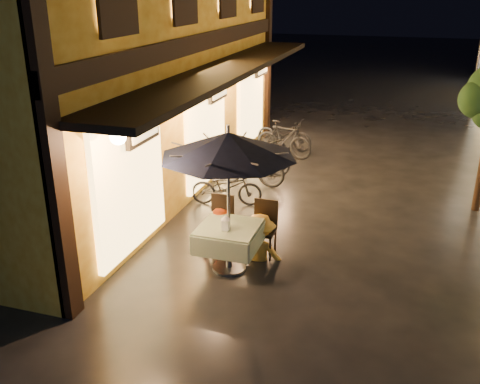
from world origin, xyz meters
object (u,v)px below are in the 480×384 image
(person_yellow, at_px, (260,216))
(bicycle_0, at_px, (227,187))
(cafe_table, at_px, (229,237))
(person_orange, at_px, (219,210))
(patio_umbrella, at_px, (228,145))
(table_lantern, at_px, (226,222))

(person_yellow, xyz_separation_m, bicycle_0, (-1.31, 2.08, -0.37))
(cafe_table, xyz_separation_m, person_yellow, (0.36, 0.55, 0.19))
(person_yellow, bearing_deg, person_orange, -6.57)
(patio_umbrella, xyz_separation_m, person_orange, (-0.36, 0.51, -1.33))
(person_yellow, height_order, bicycle_0, person_yellow)
(table_lantern, bearing_deg, person_yellow, 62.36)
(patio_umbrella, height_order, person_orange, patio_umbrella)
(cafe_table, distance_m, patio_umbrella, 1.56)
(table_lantern, xyz_separation_m, bicycle_0, (-0.95, 2.78, -0.52))
(person_orange, bearing_deg, person_yellow, -179.04)
(table_lantern, distance_m, person_orange, 0.76)
(person_orange, height_order, person_yellow, person_orange)
(bicycle_0, bearing_deg, cafe_table, -172.21)
(table_lantern, height_order, bicycle_0, table_lantern)
(patio_umbrella, bearing_deg, person_orange, 125.03)
(table_lantern, distance_m, bicycle_0, 2.98)
(cafe_table, relative_size, person_yellow, 0.64)
(cafe_table, bearing_deg, table_lantern, -90.00)
(patio_umbrella, relative_size, bicycle_0, 1.62)
(person_orange, height_order, bicycle_0, person_orange)
(person_orange, distance_m, bicycle_0, 2.23)
(cafe_table, bearing_deg, person_yellow, 56.41)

